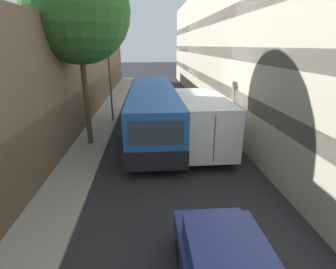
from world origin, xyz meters
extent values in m
plane|color=#232326|center=(0.00, 15.00, 0.00)|extent=(150.00, 150.00, 0.00)
cube|color=gray|center=(-4.23, 15.00, 0.05)|extent=(1.87, 60.00, 0.10)
cube|color=brown|center=(-6.36, 15.00, 3.25)|extent=(2.40, 60.00, 6.50)
cube|color=black|center=(-5.70, 15.00, 1.30)|extent=(1.08, 60.00, 2.60)
cube|color=#B7AD93|center=(5.09, 15.00, 5.11)|extent=(2.40, 60.00, 10.22)
cube|color=#333D47|center=(4.43, 15.00, 2.55)|extent=(1.08, 60.00, 0.70)
cube|color=#333D47|center=(4.43, 15.00, 4.80)|extent=(1.08, 60.00, 0.70)
cube|color=#333D47|center=(4.43, 15.00, 7.05)|extent=(1.08, 60.00, 0.70)
cube|color=navy|center=(0.56, 4.73, 1.19)|extent=(1.63, 2.34, 0.51)
cylinder|color=black|center=(-0.29, 5.90, 0.30)|extent=(0.16, 0.60, 0.60)
cylinder|color=black|center=(1.41, 5.90, 0.30)|extent=(0.16, 0.60, 0.60)
cube|color=#1E519E|center=(-0.71, 16.11, 1.63)|extent=(2.58, 11.85, 2.41)
cube|color=black|center=(-0.71, 16.11, 0.85)|extent=(2.61, 11.88, 0.84)
cube|color=#2D3847|center=(-0.71, 16.11, 1.99)|extent=(2.62, 10.91, 0.77)
cube|color=#2D3847|center=(-0.71, 10.17, 2.05)|extent=(2.12, 0.04, 0.96)
cylinder|color=black|center=(-1.85, 19.78, 0.50)|extent=(0.24, 1.00, 1.00)
cylinder|color=black|center=(0.43, 19.78, 0.50)|extent=(0.24, 1.00, 1.00)
cylinder|color=black|center=(-1.85, 12.43, 0.50)|extent=(0.24, 1.00, 1.00)
cylinder|color=black|center=(0.43, 12.43, 0.50)|extent=(0.24, 1.00, 1.00)
cube|color=silver|center=(1.68, 16.69, 1.49)|extent=(2.34, 1.99, 2.17)
cube|color=silver|center=(1.68, 13.14, 1.59)|extent=(2.43, 5.11, 2.36)
cube|color=#4C4C4C|center=(1.68, 10.58, 1.59)|extent=(0.05, 0.02, 2.00)
cylinder|color=black|center=(0.59, 16.69, 0.48)|extent=(0.22, 0.96, 0.96)
cylinder|color=black|center=(2.78, 16.69, 0.48)|extent=(0.22, 0.96, 0.96)
cylinder|color=black|center=(0.59, 11.73, 0.48)|extent=(0.22, 0.96, 0.96)
cylinder|color=black|center=(2.78, 11.73, 0.48)|extent=(0.22, 0.96, 0.96)
cylinder|color=#38383D|center=(-3.54, 19.09, 3.64)|extent=(0.12, 0.12, 7.08)
cube|color=#38383D|center=(-3.54, 19.09, 7.30)|extent=(0.36, 0.80, 0.24)
cylinder|color=#4C3823|center=(-4.23, 14.61, 2.57)|extent=(0.28, 0.28, 4.94)
sphere|color=#285623|center=(-4.23, 14.61, 6.80)|extent=(5.03, 5.03, 5.03)
camera|label=1|loc=(-1.01, 0.66, 5.23)|focal=28.00mm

